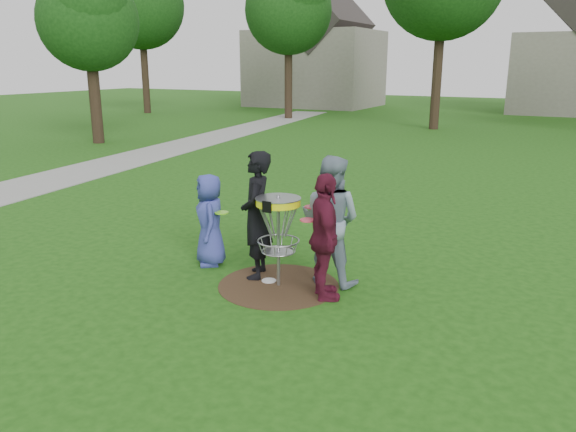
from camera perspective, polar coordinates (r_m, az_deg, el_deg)
The scene contains 10 objects.
ground at distance 8.42m, azimuth -0.96°, elevation -7.06°, with size 100.00×100.00×0.00m, color #19470F.
dirt_patch at distance 8.41m, azimuth -0.96°, elevation -7.04°, with size 1.80×1.80×0.01m, color #47331E.
concrete_path at distance 20.47m, azimuth -14.88°, elevation 5.82°, with size 2.20×40.00×0.02m, color #9E9E99.
player_blue at distance 9.14m, azimuth -7.94°, elevation -0.40°, with size 0.73×0.48×1.50m, color #374099.
player_black at distance 8.48m, azimuth -3.23°, elevation 0.07°, with size 0.71×0.47×1.95m, color black.
player_grey at distance 8.26m, azimuth 4.30°, elevation -0.44°, with size 0.94×0.73×1.93m, color gray.
player_maroon at distance 7.70m, azimuth 3.74°, elevation -2.18°, with size 1.05×0.44×1.78m, color #591429.
disc_on_grass at distance 8.56m, azimuth -1.95°, elevation -6.59°, with size 0.22×0.22×0.02m, color silver.
disc_golf_basket at distance 8.08m, azimuth -1.00°, elevation -0.36°, with size 0.66×0.67×1.38m.
held_discs at distance 8.24m, azimuth -1.26°, elevation 0.52°, with size 1.88×0.60×0.30m.
Camera 1 is at (3.77, -6.81, 3.20)m, focal length 35.00 mm.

